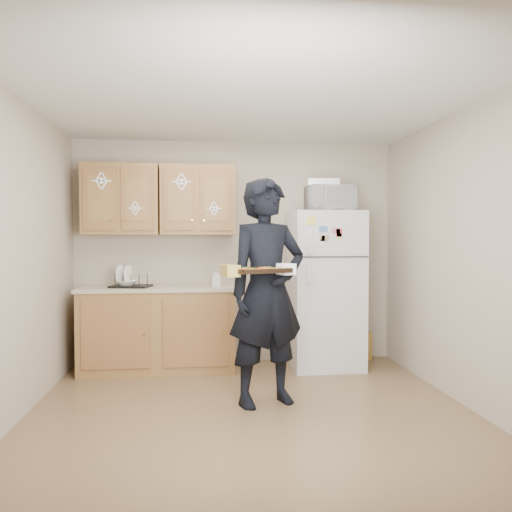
# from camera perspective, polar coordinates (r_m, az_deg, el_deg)

# --- Properties ---
(floor) EXTENTS (3.60, 3.60, 0.00)m
(floor) POSITION_cam_1_polar(r_m,az_deg,el_deg) (4.17, -0.42, -17.74)
(floor) COLOR brown
(floor) RESTS_ON ground
(ceiling) EXTENTS (3.60, 3.60, 0.00)m
(ceiling) POSITION_cam_1_polar(r_m,az_deg,el_deg) (4.07, -0.43, 17.58)
(ceiling) COLOR silver
(ceiling) RESTS_ON wall_back
(wall_back) EXTENTS (3.60, 0.04, 2.50)m
(wall_back) POSITION_cam_1_polar(r_m,az_deg,el_deg) (5.72, -2.32, 0.43)
(wall_back) COLOR #B1A38F
(wall_back) RESTS_ON floor
(wall_front) EXTENTS (3.60, 0.04, 2.50)m
(wall_front) POSITION_cam_1_polar(r_m,az_deg,el_deg) (2.14, 4.65, -2.20)
(wall_front) COLOR #B1A38F
(wall_front) RESTS_ON floor
(wall_left) EXTENTS (0.04, 3.60, 2.50)m
(wall_left) POSITION_cam_1_polar(r_m,az_deg,el_deg) (4.14, -26.03, -0.37)
(wall_left) COLOR #B1A38F
(wall_left) RESTS_ON floor
(wall_right) EXTENTS (0.04, 3.60, 2.50)m
(wall_right) POSITION_cam_1_polar(r_m,az_deg,el_deg) (4.49, 23.10, -0.16)
(wall_right) COLOR #B1A38F
(wall_right) RESTS_ON floor
(refrigerator) EXTENTS (0.75, 0.70, 1.70)m
(refrigerator) POSITION_cam_1_polar(r_m,az_deg,el_deg) (5.53, 7.86, -3.80)
(refrigerator) COLOR silver
(refrigerator) RESTS_ON floor
(base_cabinet) EXTENTS (1.60, 0.60, 0.86)m
(base_cabinet) POSITION_cam_1_polar(r_m,az_deg,el_deg) (5.48, -11.05, -8.30)
(base_cabinet) COLOR olive
(base_cabinet) RESTS_ON floor
(countertop) EXTENTS (1.64, 0.64, 0.04)m
(countertop) POSITION_cam_1_polar(r_m,az_deg,el_deg) (5.42, -11.08, -3.61)
(countertop) COLOR #B5AA8B
(countertop) RESTS_ON base_cabinet
(upper_cab_left) EXTENTS (0.80, 0.33, 0.75)m
(upper_cab_left) POSITION_cam_1_polar(r_m,az_deg,el_deg) (5.59, -15.15, 6.22)
(upper_cab_left) COLOR olive
(upper_cab_left) RESTS_ON wall_back
(upper_cab_right) EXTENTS (0.80, 0.33, 0.75)m
(upper_cab_right) POSITION_cam_1_polar(r_m,az_deg,el_deg) (5.53, -6.66, 6.32)
(upper_cab_right) COLOR olive
(upper_cab_right) RESTS_ON wall_back
(cereal_box) EXTENTS (0.20, 0.07, 0.32)m
(cereal_box) POSITION_cam_1_polar(r_m,az_deg,el_deg) (6.01, 12.09, -10.02)
(cereal_box) COLOR gold
(cereal_box) RESTS_ON floor
(person) EXTENTS (0.81, 0.67, 1.92)m
(person) POSITION_cam_1_polar(r_m,az_deg,el_deg) (4.23, 1.28, -4.08)
(person) COLOR black
(person) RESTS_ON floor
(baking_tray) EXTENTS (0.51, 0.44, 0.04)m
(baking_tray) POSITION_cam_1_polar(r_m,az_deg,el_deg) (3.92, 0.35, -1.75)
(baking_tray) COLOR black
(baking_tray) RESTS_ON person
(pizza_front_left) EXTENTS (0.14, 0.14, 0.02)m
(pizza_front_left) POSITION_cam_1_polar(r_m,az_deg,el_deg) (3.81, -0.51, -1.61)
(pizza_front_left) COLOR orange
(pizza_front_left) RESTS_ON baking_tray
(pizza_front_right) EXTENTS (0.14, 0.14, 0.02)m
(pizza_front_right) POSITION_cam_1_polar(r_m,az_deg,el_deg) (3.90, 2.15, -1.52)
(pizza_front_right) COLOR orange
(pizza_front_right) RESTS_ON baking_tray
(pizza_back_left) EXTENTS (0.14, 0.14, 0.02)m
(pizza_back_left) POSITION_cam_1_polar(r_m,az_deg,el_deg) (3.94, -1.42, -1.49)
(pizza_back_left) COLOR orange
(pizza_back_left) RESTS_ON baking_tray
(pizza_back_right) EXTENTS (0.14, 0.14, 0.02)m
(pizza_back_right) POSITION_cam_1_polar(r_m,az_deg,el_deg) (4.03, 1.17, -1.41)
(pizza_back_right) COLOR orange
(pizza_back_right) RESTS_ON baking_tray
(microwave) EXTENTS (0.52, 0.37, 0.28)m
(microwave) POSITION_cam_1_polar(r_m,az_deg,el_deg) (5.48, 8.49, 6.50)
(microwave) COLOR silver
(microwave) RESTS_ON refrigerator
(foil_pan) EXTENTS (0.37, 0.29, 0.07)m
(foil_pan) POSITION_cam_1_polar(r_m,az_deg,el_deg) (5.51, 7.68, 8.30)
(foil_pan) COLOR silver
(foil_pan) RESTS_ON microwave
(dish_rack) EXTENTS (0.44, 0.37, 0.15)m
(dish_rack) POSITION_cam_1_polar(r_m,az_deg,el_deg) (5.37, -14.09, -2.64)
(dish_rack) COLOR black
(dish_rack) RESTS_ON countertop
(bowl) EXTENTS (0.25, 0.25, 0.05)m
(bowl) POSITION_cam_1_polar(r_m,az_deg,el_deg) (5.38, -14.52, -2.99)
(bowl) COLOR white
(bowl) RESTS_ON dish_rack
(soap_bottle) EXTENTS (0.09, 0.10, 0.19)m
(soap_bottle) POSITION_cam_1_polar(r_m,az_deg,el_deg) (5.28, -4.62, -2.49)
(soap_bottle) COLOR silver
(soap_bottle) RESTS_ON countertop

